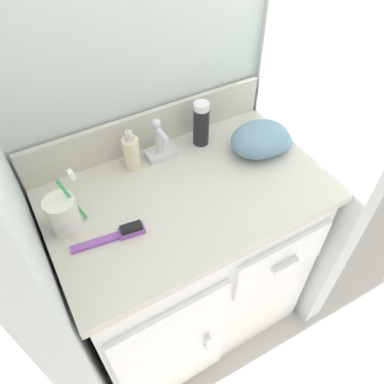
{
  "coord_description": "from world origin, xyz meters",
  "views": [
    {
      "loc": [
        -0.37,
        -0.67,
        1.63
      ],
      "look_at": [
        0.0,
        -0.03,
        0.84
      ],
      "focal_mm": 35.0,
      "sensor_mm": 36.0,
      "label": 1
    }
  ],
  "objects_px": {
    "hairbrush": "(119,234)",
    "hand_towel": "(263,140)",
    "shaving_cream_can": "(201,124)",
    "toothbrush_cup": "(63,214)",
    "soap_dispenser": "(132,152)"
  },
  "relations": [
    {
      "from": "hand_towel",
      "to": "hairbrush",
      "type": "bearing_deg",
      "value": -170.14
    },
    {
      "from": "hairbrush",
      "to": "shaving_cream_can",
      "type": "bearing_deg",
      "value": 38.06
    },
    {
      "from": "hairbrush",
      "to": "toothbrush_cup",
      "type": "bearing_deg",
      "value": 144.18
    },
    {
      "from": "hairbrush",
      "to": "hand_towel",
      "type": "height_order",
      "value": "hand_towel"
    },
    {
      "from": "toothbrush_cup",
      "to": "shaving_cream_can",
      "type": "relative_size",
      "value": 1.21
    },
    {
      "from": "toothbrush_cup",
      "to": "hand_towel",
      "type": "height_order",
      "value": "toothbrush_cup"
    },
    {
      "from": "soap_dispenser",
      "to": "shaving_cream_can",
      "type": "bearing_deg",
      "value": -1.59
    },
    {
      "from": "shaving_cream_can",
      "to": "hairbrush",
      "type": "distance_m",
      "value": 0.46
    },
    {
      "from": "toothbrush_cup",
      "to": "shaving_cream_can",
      "type": "xyz_separation_m",
      "value": [
        0.5,
        0.13,
        0.02
      ]
    },
    {
      "from": "toothbrush_cup",
      "to": "shaving_cream_can",
      "type": "height_order",
      "value": "toothbrush_cup"
    },
    {
      "from": "shaving_cream_can",
      "to": "soap_dispenser",
      "type": "bearing_deg",
      "value": 178.41
    },
    {
      "from": "shaving_cream_can",
      "to": "hairbrush",
      "type": "height_order",
      "value": "shaving_cream_can"
    },
    {
      "from": "toothbrush_cup",
      "to": "shaving_cream_can",
      "type": "bearing_deg",
      "value": 14.28
    },
    {
      "from": "hairbrush",
      "to": "hand_towel",
      "type": "distance_m",
      "value": 0.55
    },
    {
      "from": "toothbrush_cup",
      "to": "soap_dispenser",
      "type": "relative_size",
      "value": 1.35
    }
  ]
}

